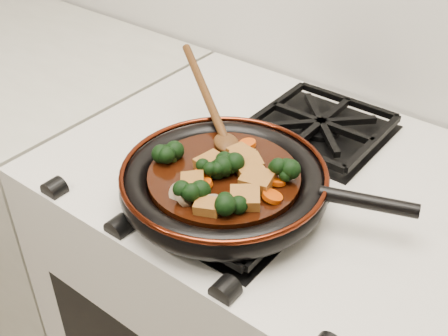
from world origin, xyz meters
The scene contains 29 objects.
stove centered at (0.00, 1.69, 0.45)m, with size 0.76×0.60×0.90m, color beige.
burner_grate_front centered at (0.00, 1.55, 0.91)m, with size 0.23×0.23×0.03m, color black, non-canonical shape.
burner_grate_back centered at (0.00, 1.83, 0.91)m, with size 0.23×0.23×0.03m, color black, non-canonical shape.
skillet centered at (-0.01, 1.56, 0.94)m, with size 0.43×0.32×0.05m.
braising_sauce centered at (-0.02, 1.56, 0.95)m, with size 0.23×0.23×0.02m, color black.
tofu_cube_0 centered at (0.04, 1.56, 0.97)m, with size 0.04×0.04×0.02m, color brown.
tofu_cube_1 centered at (0.01, 1.59, 0.97)m, with size 0.04×0.03×0.02m, color brown.
tofu_cube_2 centered at (-0.04, 1.55, 0.97)m, with size 0.04×0.04×0.02m, color brown.
tofu_cube_3 centered at (-0.01, 1.59, 0.97)m, with size 0.04×0.04×0.02m, color brown.
tofu_cube_4 centered at (-0.03, 1.50, 0.97)m, with size 0.04×0.03×0.02m, color brown.
tofu_cube_5 centered at (-0.02, 1.60, 0.97)m, with size 0.04×0.03×0.02m, color brown.
tofu_cube_6 centered at (0.01, 1.58, 0.97)m, with size 0.04×0.04×0.02m, color brown.
tofu_cube_7 centered at (0.02, 1.47, 0.97)m, with size 0.03×0.03×0.02m, color brown.
tofu_cube_8 centered at (0.05, 1.52, 0.97)m, with size 0.04×0.04×0.02m, color brown.
broccoli_floret_0 centered at (-0.02, 1.54, 0.97)m, with size 0.06×0.06×0.05m, color black, non-canonical shape.
broccoli_floret_1 centered at (-0.01, 1.48, 0.97)m, with size 0.06×0.06×0.05m, color black, non-canonical shape.
broccoli_floret_2 centered at (-0.10, 1.53, 0.97)m, with size 0.06×0.06×0.05m, color black, non-canonical shape.
broccoli_floret_3 centered at (0.04, 1.49, 0.97)m, with size 0.06×0.06×0.05m, color black, non-canonical shape.
broccoli_floret_4 centered at (-0.01, 1.55, 0.97)m, with size 0.06×0.06×0.05m, color black, non-canonical shape.
broccoli_floret_5 centered at (0.06, 1.60, 0.97)m, with size 0.06×0.06×0.06m, color black, non-canonical shape.
carrot_coin_0 centered at (-0.03, 1.64, 0.96)m, with size 0.03×0.03×0.01m, color #BE3D05.
carrot_coin_1 centered at (-0.04, 1.53, 0.96)m, with size 0.03×0.03×0.01m, color #BE3D05.
carrot_coin_2 centered at (0.08, 1.55, 0.96)m, with size 0.03×0.03×0.01m, color #BE3D05.
carrot_coin_3 centered at (-0.02, 1.51, 0.96)m, with size 0.03×0.03×0.01m, color #BE3D05.
carrot_coin_4 centered at (0.06, 1.58, 0.96)m, with size 0.03×0.03×0.01m, color #BE3D05.
mushroom_slice_0 centered at (-0.03, 1.47, 0.97)m, with size 0.03×0.03×0.01m, color #796245.
mushroom_slice_1 centered at (-0.02, 1.47, 0.97)m, with size 0.04×0.04×0.01m, color #796245.
mushroom_slice_2 centered at (0.02, 1.48, 0.97)m, with size 0.03×0.03×0.01m, color #796245.
wooden_spoon centered at (-0.12, 1.66, 0.98)m, with size 0.15×0.11×0.25m.
Camera 1 is at (0.40, 1.02, 1.47)m, focal length 45.00 mm.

